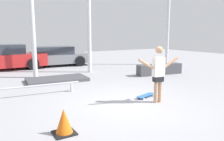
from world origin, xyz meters
TOP-DOWN VIEW (x-y plane):
  - ground_plane at (0.00, 0.00)m, footprint 36.00×36.00m
  - skateboarder at (0.82, -0.34)m, footprint 1.36×0.26m
  - skateboard at (0.85, 0.23)m, footprint 0.79×0.39m
  - grind_box at (4.05, 2.97)m, footprint 2.46×0.78m
  - manual_pad at (-0.79, 4.12)m, footprint 2.58×1.49m
  - grind_rail at (-2.08, 2.26)m, footprint 2.87×0.34m
  - canopy_support_right at (4.21, 5.43)m, footprint 5.82×0.20m
  - parked_car_red at (-2.38, 8.64)m, footprint 4.35×1.88m
  - parked_car_grey at (0.60, 8.71)m, footprint 4.26×2.20m
  - traffic_cone at (-2.23, -0.90)m, footprint 0.43×0.43m

SIDE VIEW (x-z plane):
  - ground_plane at x=0.00m, z-range 0.00..0.00m
  - skateboard at x=0.85m, z-range 0.02..0.10m
  - manual_pad at x=-0.79m, z-range 0.00..0.14m
  - traffic_cone at x=-2.23m, z-range -0.01..0.52m
  - grind_box at x=4.05m, z-range 0.00..0.52m
  - grind_rail at x=-2.08m, z-range 0.11..0.47m
  - parked_car_grey at x=0.60m, z-range -0.01..1.22m
  - parked_car_red at x=-2.38m, z-range -0.03..1.40m
  - skateboarder at x=0.82m, z-range 0.11..1.76m
  - canopy_support_right at x=4.21m, z-range 0.65..5.90m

